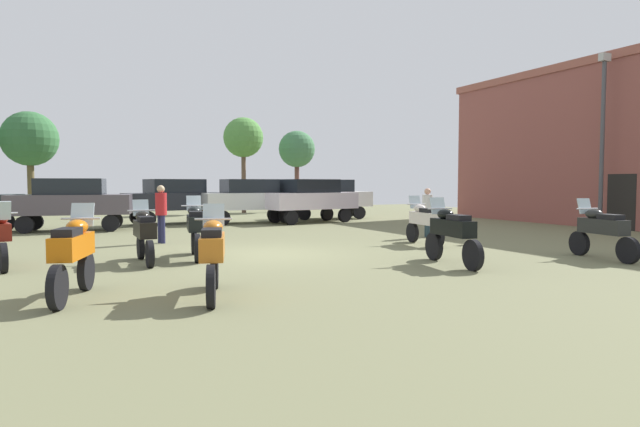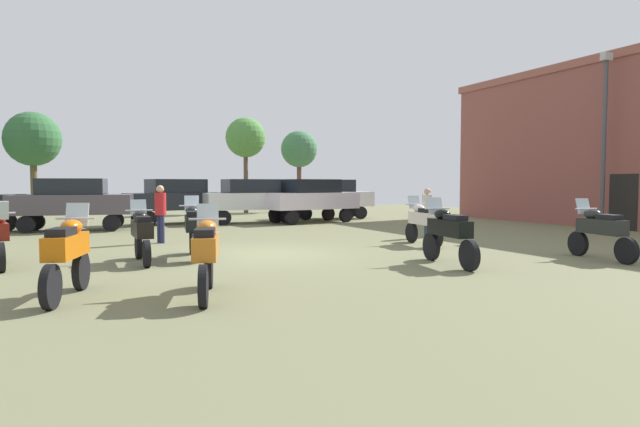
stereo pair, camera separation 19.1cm
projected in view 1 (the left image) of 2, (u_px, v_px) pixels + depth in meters
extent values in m
cube|color=#6C6D4C|center=(262.00, 255.00, 13.71)|extent=(44.00, 52.00, 0.02)
cube|color=black|center=(622.00, 202.00, 20.84)|extent=(0.08, 1.20, 2.20)
cylinder|color=black|center=(194.00, 241.00, 13.78)|extent=(0.23, 0.69, 0.68)
cylinder|color=black|center=(197.00, 248.00, 12.29)|extent=(0.23, 0.69, 0.68)
cube|color=black|center=(195.00, 223.00, 13.01)|extent=(0.57, 1.36, 0.36)
ellipsoid|color=black|center=(194.00, 211.00, 13.28)|extent=(0.39, 0.53, 0.24)
cube|color=black|center=(196.00, 214.00, 12.77)|extent=(0.39, 0.60, 0.12)
cube|color=silver|center=(194.00, 203.00, 13.58)|extent=(0.38, 0.21, 0.39)
cylinder|color=#B7B7BC|center=(194.00, 206.00, 13.49)|extent=(0.62, 0.14, 0.04)
cylinder|color=black|center=(86.00, 271.00, 9.14)|extent=(0.31, 0.67, 0.66)
cylinder|color=black|center=(57.00, 287.00, 7.70)|extent=(0.31, 0.67, 0.66)
cube|color=#C4600B|center=(72.00, 246.00, 8.39)|extent=(0.70, 1.29, 0.36)
ellipsoid|color=#C4600B|center=(77.00, 227.00, 8.65)|extent=(0.45, 0.55, 0.24)
cube|color=black|center=(67.00, 232.00, 8.16)|extent=(0.45, 0.62, 0.12)
cube|color=silver|center=(82.00, 215.00, 8.94)|extent=(0.39, 0.25, 0.39)
cylinder|color=#B7B7BC|center=(81.00, 219.00, 8.85)|extent=(0.60, 0.21, 0.04)
cylinder|color=black|center=(215.00, 270.00, 9.30)|extent=(0.29, 0.65, 0.64)
cylinder|color=black|center=(211.00, 286.00, 7.81)|extent=(0.29, 0.65, 0.64)
cube|color=#BE691C|center=(213.00, 246.00, 8.53)|extent=(0.70, 1.33, 0.36)
ellipsoid|color=#BE691C|center=(213.00, 227.00, 8.79)|extent=(0.44, 0.55, 0.24)
cube|color=black|center=(212.00, 233.00, 8.29)|extent=(0.44, 0.62, 0.12)
cube|color=silver|center=(214.00, 215.00, 9.10)|extent=(0.39, 0.25, 0.39)
cylinder|color=#B7B7BC|center=(213.00, 219.00, 9.01)|extent=(0.61, 0.21, 0.04)
cylinder|color=black|center=(141.00, 247.00, 12.88)|extent=(0.13, 0.60, 0.60)
cylinder|color=black|center=(150.00, 254.00, 11.55)|extent=(0.13, 0.60, 0.60)
cube|color=black|center=(145.00, 229.00, 12.19)|extent=(0.37, 1.26, 0.36)
ellipsoid|color=black|center=(143.00, 216.00, 12.43)|extent=(0.32, 0.48, 0.24)
cube|color=black|center=(146.00, 219.00, 11.98)|extent=(0.30, 0.56, 0.12)
cube|color=silver|center=(141.00, 208.00, 12.70)|extent=(0.36, 0.16, 0.39)
cylinder|color=#B7B7BC|center=(141.00, 210.00, 12.62)|extent=(0.62, 0.04, 0.04)
cylinder|color=black|center=(579.00, 243.00, 13.56)|extent=(0.22, 0.63, 0.61)
cylinder|color=black|center=(628.00, 250.00, 12.10)|extent=(0.22, 0.63, 0.61)
cube|color=#242524|center=(603.00, 226.00, 12.81)|extent=(0.58, 1.33, 0.36)
ellipsoid|color=#242524|center=(594.00, 214.00, 13.07)|extent=(0.40, 0.53, 0.24)
cube|color=black|center=(611.00, 217.00, 12.57)|extent=(0.39, 0.60, 0.12)
cube|color=silver|center=(584.00, 206.00, 13.37)|extent=(0.38, 0.21, 0.39)
cylinder|color=#B7B7BC|center=(587.00, 209.00, 13.28)|extent=(0.62, 0.14, 0.04)
cylinder|color=black|center=(3.00, 258.00, 10.88)|extent=(0.24, 0.64, 0.62)
cube|color=silver|center=(1.00, 211.00, 10.95)|extent=(0.38, 0.22, 0.39)
cylinder|color=#B7B7BC|center=(1.00, 213.00, 11.03)|extent=(0.62, 0.15, 0.04)
cylinder|color=black|center=(434.00, 246.00, 12.71)|extent=(0.21, 0.67, 0.66)
cylinder|color=black|center=(473.00, 255.00, 11.14)|extent=(0.21, 0.67, 0.66)
cube|color=black|center=(452.00, 228.00, 11.90)|extent=(0.56, 1.43, 0.36)
ellipsoid|color=black|center=(445.00, 214.00, 12.18)|extent=(0.39, 0.52, 0.24)
cube|color=black|center=(459.00, 218.00, 11.65)|extent=(0.38, 0.60, 0.12)
cube|color=silver|center=(438.00, 206.00, 12.51)|extent=(0.38, 0.20, 0.39)
cylinder|color=#B7B7BC|center=(440.00, 209.00, 12.41)|extent=(0.62, 0.13, 0.04)
cylinder|color=black|center=(412.00, 232.00, 16.56)|extent=(0.19, 0.62, 0.61)
cylinder|color=black|center=(437.00, 237.00, 15.18)|extent=(0.19, 0.62, 0.61)
cube|color=silver|center=(424.00, 218.00, 15.84)|extent=(0.50, 1.27, 0.36)
ellipsoid|color=silver|center=(420.00, 208.00, 16.09)|extent=(0.37, 0.51, 0.24)
cube|color=black|center=(428.00, 210.00, 15.62)|extent=(0.36, 0.59, 0.12)
cube|color=silver|center=(415.00, 202.00, 16.37)|extent=(0.38, 0.19, 0.39)
cylinder|color=#B7B7BC|center=(416.00, 204.00, 16.29)|extent=(0.62, 0.11, 0.04)
cylinder|color=black|center=(5.00, 223.00, 20.10)|extent=(0.65, 0.27, 0.64)
cylinder|color=black|center=(6.00, 221.00, 21.35)|extent=(0.65, 0.27, 0.64)
cylinder|color=black|center=(304.00, 214.00, 26.44)|extent=(0.66, 0.30, 0.64)
cylinder|color=black|center=(296.00, 212.00, 27.80)|extent=(0.66, 0.30, 0.64)
cylinder|color=black|center=(359.00, 213.00, 27.34)|extent=(0.66, 0.30, 0.64)
cylinder|color=black|center=(349.00, 211.00, 28.71)|extent=(0.66, 0.30, 0.64)
cube|color=silver|center=(327.00, 199.00, 27.53)|extent=(4.49, 2.33, 0.75)
cube|color=black|center=(327.00, 186.00, 27.49)|extent=(2.55, 1.87, 0.61)
cylinder|color=black|center=(291.00, 218.00, 23.41)|extent=(0.67, 0.32, 0.64)
cylinder|color=black|center=(275.00, 216.00, 24.60)|extent=(0.67, 0.32, 0.64)
cylinder|color=black|center=(345.00, 215.00, 25.06)|extent=(0.67, 0.32, 0.64)
cylinder|color=black|center=(327.00, 214.00, 26.24)|extent=(0.67, 0.32, 0.64)
cube|color=silver|center=(310.00, 201.00, 24.79)|extent=(4.53, 2.45, 0.75)
cube|color=black|center=(310.00, 186.00, 24.75)|extent=(2.58, 1.93, 0.61)
cylinder|color=black|center=(25.00, 225.00, 19.42)|extent=(0.67, 0.33, 0.64)
cylinder|color=black|center=(34.00, 222.00, 20.80)|extent=(0.67, 0.33, 0.64)
cylinder|color=black|center=(111.00, 223.00, 20.20)|extent=(0.67, 0.33, 0.64)
cylinder|color=black|center=(115.00, 221.00, 21.58)|extent=(0.67, 0.33, 0.64)
cube|color=#4C454D|center=(71.00, 204.00, 20.46)|extent=(4.54, 2.51, 0.75)
cube|color=black|center=(71.00, 187.00, 20.42)|extent=(2.60, 1.96, 0.61)
cylinder|color=black|center=(148.00, 219.00, 22.63)|extent=(0.67, 0.34, 0.64)
cylinder|color=black|center=(137.00, 217.00, 23.79)|extent=(0.67, 0.34, 0.64)
cylinder|color=black|center=(212.00, 216.00, 24.35)|extent=(0.67, 0.34, 0.64)
cylinder|color=black|center=(199.00, 215.00, 25.51)|extent=(0.67, 0.34, 0.64)
cube|color=#20232B|center=(175.00, 201.00, 24.03)|extent=(4.56, 2.58, 0.75)
cube|color=black|center=(175.00, 186.00, 23.99)|extent=(2.62, 2.00, 0.61)
cylinder|color=black|center=(223.00, 218.00, 23.28)|extent=(0.64, 0.23, 0.64)
cylinder|color=black|center=(214.00, 216.00, 24.57)|extent=(0.64, 0.23, 0.64)
cylinder|color=black|center=(285.00, 216.00, 24.55)|extent=(0.64, 0.23, 0.64)
cylinder|color=black|center=(274.00, 214.00, 25.84)|extent=(0.64, 0.23, 0.64)
cube|color=silver|center=(249.00, 201.00, 24.52)|extent=(4.32, 1.84, 0.75)
cube|color=black|center=(249.00, 186.00, 24.48)|extent=(2.38, 1.60, 0.61)
cylinder|color=#232548|center=(163.00, 229.00, 16.23)|extent=(0.14, 0.14, 0.85)
cylinder|color=#232548|center=(160.00, 229.00, 16.34)|extent=(0.14, 0.14, 0.85)
cylinder|color=#B11F22|center=(161.00, 204.00, 16.24)|extent=(0.44, 0.44, 0.68)
sphere|color=tan|center=(161.00, 189.00, 16.22)|extent=(0.23, 0.23, 0.23)
cylinder|color=#233840|center=(427.00, 225.00, 18.16)|extent=(0.14, 0.14, 0.80)
cylinder|color=#233840|center=(428.00, 226.00, 17.99)|extent=(0.14, 0.14, 0.80)
cylinder|color=silver|center=(427.00, 204.00, 18.04)|extent=(0.45, 0.45, 0.64)
sphere|color=tan|center=(428.00, 191.00, 18.01)|extent=(0.22, 0.22, 0.22)
cylinder|color=brown|center=(297.00, 184.00, 34.71)|extent=(0.30, 0.30, 3.49)
sphere|color=#40754A|center=(297.00, 149.00, 34.58)|extent=(2.35, 2.35, 2.35)
cylinder|color=brown|center=(31.00, 185.00, 27.99)|extent=(0.34, 0.34, 3.49)
sphere|color=#306235|center=(30.00, 139.00, 27.86)|extent=(2.83, 2.83, 2.83)
cylinder|color=brown|center=(244.00, 180.00, 32.90)|extent=(0.27, 0.27, 4.07)
sphere|color=#4D893D|center=(243.00, 137.00, 32.75)|extent=(2.43, 2.43, 2.43)
cylinder|color=#47474C|center=(602.00, 146.00, 20.86)|extent=(0.16, 0.16, 6.52)
cube|color=#B2B2AD|center=(605.00, 57.00, 20.67)|extent=(0.44, 0.24, 0.30)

